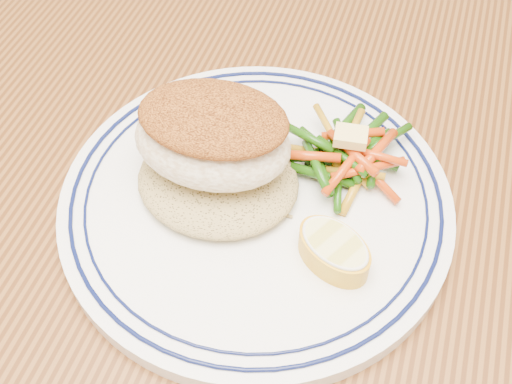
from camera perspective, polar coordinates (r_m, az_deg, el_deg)
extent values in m
cube|color=#4F290F|center=(0.49, 3.40, -5.22)|extent=(1.50, 0.90, 0.04)
cylinder|color=white|center=(0.48, 0.00, -0.92)|extent=(0.29, 0.29, 0.01)
torus|color=#0A113F|center=(0.48, 0.00, -0.30)|extent=(0.28, 0.28, 0.00)
torus|color=#0A113F|center=(0.48, 0.00, -0.30)|extent=(0.25, 0.25, 0.00)
ellipsoid|color=#A38C51|center=(0.48, -3.41, 1.29)|extent=(0.12, 0.11, 0.02)
ellipsoid|color=white|center=(0.46, -3.90, 4.51)|extent=(0.12, 0.09, 0.05)
ellipsoid|color=#974F18|center=(0.45, -3.84, 6.61)|extent=(0.11, 0.08, 0.02)
cylinder|color=#194B09|center=(0.50, 7.77, 2.83)|extent=(0.06, 0.02, 0.01)
cylinder|color=#B78113|center=(0.48, 8.76, 0.36)|extent=(0.01, 0.05, 0.01)
cylinder|color=#B78113|center=(0.50, 5.76, 3.52)|extent=(0.05, 0.01, 0.01)
cylinder|color=#194B09|center=(0.48, 7.32, 0.88)|extent=(0.02, 0.06, 0.01)
cylinder|color=#194B09|center=(0.48, 5.92, 1.47)|extent=(0.05, 0.01, 0.01)
cylinder|color=#B78113|center=(0.49, 8.38, 2.32)|extent=(0.04, 0.03, 0.01)
cylinder|color=#194B09|center=(0.50, 9.72, 3.50)|extent=(0.06, 0.02, 0.01)
cylinder|color=#194B09|center=(0.50, 6.00, 3.95)|extent=(0.05, 0.03, 0.01)
cylinder|color=#194B09|center=(0.49, 4.72, 3.08)|extent=(0.06, 0.03, 0.01)
cylinder|color=#194B09|center=(0.52, 7.72, 5.70)|extent=(0.03, 0.06, 0.01)
cylinder|color=#C73909|center=(0.49, 10.36, 1.50)|extent=(0.05, 0.04, 0.01)
cylinder|color=#B78113|center=(0.48, 8.71, 1.69)|extent=(0.05, 0.01, 0.01)
cylinder|color=#194B09|center=(0.49, 10.44, 2.50)|extent=(0.01, 0.05, 0.01)
cylinder|color=#194B09|center=(0.50, 9.39, 4.79)|extent=(0.03, 0.06, 0.01)
cylinder|color=#194B09|center=(0.48, 5.95, 1.74)|extent=(0.03, 0.05, 0.01)
cylinder|color=#194B09|center=(0.49, 8.08, 3.68)|extent=(0.04, 0.05, 0.01)
cylinder|color=#194B09|center=(0.50, 10.01, 4.18)|extent=(0.03, 0.05, 0.01)
cylinder|color=#B78113|center=(0.50, 8.26, 4.77)|extent=(0.01, 0.06, 0.01)
cylinder|color=#194B09|center=(0.51, 11.65, 4.65)|extent=(0.03, 0.04, 0.01)
cylinder|color=#194B09|center=(0.48, 5.33, 2.49)|extent=(0.03, 0.05, 0.01)
cylinder|color=#B78113|center=(0.50, 6.56, 5.48)|extent=(0.04, 0.04, 0.01)
cylinder|color=#C73909|center=(0.48, 9.94, 2.06)|extent=(0.05, 0.04, 0.01)
cylinder|color=#C73909|center=(0.50, 8.60, 5.11)|extent=(0.05, 0.02, 0.01)
cylinder|color=#C73909|center=(0.48, 4.23, 3.25)|extent=(0.06, 0.01, 0.02)
cylinder|color=#194B09|center=(0.48, 7.63, 3.19)|extent=(0.05, 0.03, 0.01)
cylinder|color=#C73909|center=(0.49, 10.69, 3.60)|extent=(0.02, 0.05, 0.01)
cylinder|color=#194B09|center=(0.49, 4.63, 4.88)|extent=(0.05, 0.02, 0.01)
cylinder|color=#C73909|center=(0.48, 8.55, 3.51)|extent=(0.05, 0.04, 0.01)
cylinder|color=#C73909|center=(0.47, 8.05, 2.32)|extent=(0.03, 0.06, 0.01)
cylinder|color=#C73909|center=(0.48, 10.23, 3.34)|extent=(0.06, 0.01, 0.01)
cube|color=#FFE37C|center=(0.48, 8.43, 4.90)|extent=(0.03, 0.02, 0.01)
torus|color=white|center=(0.43, 7.05, -4.51)|extent=(0.07, 0.07, 0.00)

